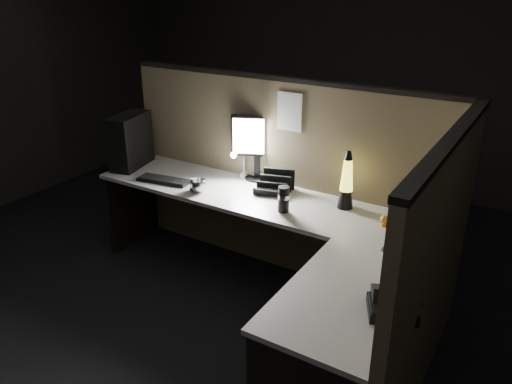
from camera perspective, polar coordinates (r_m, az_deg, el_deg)
The scene contains 17 objects.
floor at distance 3.52m, azimuth -5.02°, elevation -14.85°, with size 6.00×6.00×0.00m, color black.
room_shell at distance 2.83m, azimuth -6.18°, elevation 11.92°, with size 6.00×6.00×6.00m.
partition_back at distance 3.83m, azimuth 2.82°, elevation 1.47°, with size 2.66×0.06×1.50m, color brown.
partition_right at distance 2.73m, azimuth 19.28°, elevation -9.63°, with size 0.06×1.66×1.50m, color brown.
desk at distance 3.29m, azimuth -0.23°, elevation -5.62°, with size 2.60×1.60×0.73m.
pc_tower at distance 4.22m, azimuth -14.17°, elevation 5.69°, with size 0.19×0.41×0.43m, color black.
monitor at distance 3.80m, azimuth 0.08°, elevation 5.83°, with size 0.37×0.19×0.50m.
keyboard at distance 3.90m, azimuth -10.48°, elevation 1.32°, with size 0.41×0.14×0.02m, color black.
mouse at distance 3.68m, azimuth -7.03°, elevation 0.32°, with size 0.08×0.06×0.03m, color black.
clip_lamp at distance 3.82m, azimuth -1.98°, elevation 3.41°, with size 0.05×0.19×0.25m.
organizer at distance 3.65m, azimuth 2.18°, elevation 0.67°, with size 0.28×0.26×0.18m.
lava_lamp at distance 3.39m, azimuth 10.30°, elevation 0.83°, with size 0.11×0.11×0.40m.
travel_mug at distance 3.32m, azimuth 3.18°, elevation -0.83°, with size 0.08×0.08×0.18m, color black.
steel_mug at distance 3.66m, azimuth -6.60°, elevation 0.72°, with size 0.12×0.12×0.09m, color silver.
figurine at distance 3.23m, azimuth 14.49°, elevation -3.06°, with size 0.06×0.06×0.06m, color orange.
pinned_paper at distance 3.60m, azimuth 3.84°, elevation 9.12°, with size 0.19×0.00×0.28m, color white.
desk_phone at distance 2.46m, azimuth 15.35°, elevation -12.12°, with size 0.28×0.28×0.13m.
Camera 1 is at (1.70, -2.20, 2.17)m, focal length 35.00 mm.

